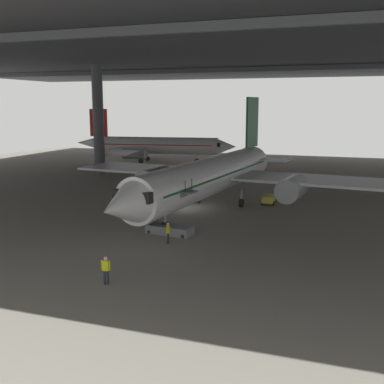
{
  "coord_description": "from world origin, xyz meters",
  "views": [
    {
      "loc": [
        16.02,
        -43.97,
        10.38
      ],
      "look_at": [
        2.22,
        -4.16,
        2.53
      ],
      "focal_mm": 44.05,
      "sensor_mm": 36.0,
      "label": 1
    }
  ],
  "objects_px": {
    "crew_worker_near_nose": "(106,268)",
    "airplane_main": "(212,176)",
    "crew_worker_by_stairs": "(168,232)",
    "airplane_distant": "(153,145)",
    "baggage_tug": "(269,199)",
    "boarding_stairs": "(170,225)"
  },
  "relations": [
    {
      "from": "crew_worker_by_stairs",
      "to": "airplane_distant",
      "type": "distance_m",
      "value": 50.94
    },
    {
      "from": "airplane_main",
      "to": "baggage_tug",
      "type": "bearing_deg",
      "value": 42.21
    },
    {
      "from": "crew_worker_by_stairs",
      "to": "baggage_tug",
      "type": "distance_m",
      "value": 17.7
    },
    {
      "from": "boarding_stairs",
      "to": "crew_worker_near_nose",
      "type": "xyz_separation_m",
      "value": [
        0.53,
        -11.45,
        0.26
      ]
    },
    {
      "from": "crew_worker_by_stairs",
      "to": "airplane_distant",
      "type": "relative_size",
      "value": 0.05
    },
    {
      "from": "crew_worker_near_nose",
      "to": "airplane_main",
      "type": "bearing_deg",
      "value": 90.04
    },
    {
      "from": "crew_worker_by_stairs",
      "to": "crew_worker_near_nose",
      "type": "bearing_deg",
      "value": -91.99
    },
    {
      "from": "airplane_distant",
      "to": "airplane_main",
      "type": "bearing_deg",
      "value": -57.62
    },
    {
      "from": "airplane_main",
      "to": "crew_worker_near_nose",
      "type": "xyz_separation_m",
      "value": [
        0.01,
        -21.41,
        -2.42
      ]
    },
    {
      "from": "airplane_main",
      "to": "crew_worker_near_nose",
      "type": "height_order",
      "value": "airplane_main"
    },
    {
      "from": "crew_worker_by_stairs",
      "to": "boarding_stairs",
      "type": "bearing_deg",
      "value": 107.96
    },
    {
      "from": "boarding_stairs",
      "to": "airplane_distant",
      "type": "distance_m",
      "value": 48.25
    },
    {
      "from": "airplane_distant",
      "to": "crew_worker_near_nose",
      "type": "bearing_deg",
      "value": -68.83
    },
    {
      "from": "crew_worker_by_stairs",
      "to": "baggage_tug",
      "type": "relative_size",
      "value": 0.74
    },
    {
      "from": "boarding_stairs",
      "to": "baggage_tug",
      "type": "bearing_deg",
      "value": 69.17
    },
    {
      "from": "boarding_stairs",
      "to": "baggage_tug",
      "type": "relative_size",
      "value": 2.09
    },
    {
      "from": "airplane_main",
      "to": "crew_worker_by_stairs",
      "type": "relative_size",
      "value": 22.04
    },
    {
      "from": "boarding_stairs",
      "to": "airplane_distant",
      "type": "bearing_deg",
      "value": 115.51
    },
    {
      "from": "boarding_stairs",
      "to": "crew_worker_by_stairs",
      "type": "distance_m",
      "value": 2.73
    },
    {
      "from": "airplane_main",
      "to": "crew_worker_by_stairs",
      "type": "bearing_deg",
      "value": -88.52
    },
    {
      "from": "airplane_main",
      "to": "airplane_distant",
      "type": "relative_size",
      "value": 1.21
    },
    {
      "from": "crew_worker_near_nose",
      "to": "crew_worker_by_stairs",
      "type": "height_order",
      "value": "crew_worker_near_nose"
    }
  ]
}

